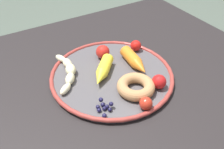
{
  "coord_description": "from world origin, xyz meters",
  "views": [
    {
      "loc": [
        -0.3,
        -0.48,
        1.19
      ],
      "look_at": [
        -0.02,
        -0.0,
        0.74
      ],
      "focal_mm": 39.27,
      "sensor_mm": 36.0,
      "label": 1
    }
  ],
  "objects": [
    {
      "name": "banana",
      "position": [
        -0.13,
        0.07,
        0.76
      ],
      "size": [
        0.09,
        0.18,
        0.03
      ],
      "color": "beige",
      "rests_on": "plate"
    },
    {
      "name": "tomato_far",
      "position": [
        -0.02,
        -0.16,
        0.76
      ],
      "size": [
        0.03,
        0.03,
        0.03
      ],
      "primitive_type": "sphere",
      "color": "red",
      "rests_on": "plate"
    },
    {
      "name": "donut",
      "position": [
        -0.0,
        -0.09,
        0.76
      ],
      "size": [
        0.14,
        0.14,
        0.03
      ],
      "primitive_type": "torus",
      "rotation": [
        0.0,
        0.0,
        2.28
      ],
      "color": "#B38050",
      "rests_on": "plate"
    },
    {
      "name": "tomato_mid",
      "position": [
        -0.0,
        0.09,
        0.77
      ],
      "size": [
        0.04,
        0.04,
        0.04
      ],
      "primitive_type": "sphere",
      "color": "red",
      "rests_on": "plate"
    },
    {
      "name": "tomato_extra",
      "position": [
        0.11,
        0.07,
        0.76
      ],
      "size": [
        0.04,
        0.04,
        0.04
      ],
      "primitive_type": "sphere",
      "color": "red",
      "rests_on": "plate"
    },
    {
      "name": "carrot_yellow",
      "position": [
        -0.04,
        0.01,
        0.76
      ],
      "size": [
        0.11,
        0.11,
        0.03
      ],
      "color": "yellow",
      "rests_on": "plate"
    },
    {
      "name": "blueberry_pile",
      "position": [
        -0.11,
        -0.11,
        0.75
      ],
      "size": [
        0.04,
        0.05,
        0.02
      ],
      "color": "#191638",
      "rests_on": "plate"
    },
    {
      "name": "dining_table",
      "position": [
        0.0,
        0.0,
        0.63
      ],
      "size": [
        0.97,
        0.83,
        0.73
      ],
      "color": "black",
      "rests_on": "ground_plane"
    },
    {
      "name": "tomato_near",
      "position": [
        0.06,
        -0.11,
        0.76
      ],
      "size": [
        0.04,
        0.04,
        0.04
      ],
      "primitive_type": "sphere",
      "color": "red",
      "rests_on": "plate"
    },
    {
      "name": "carrot_orange",
      "position": [
        0.06,
        -0.0,
        0.76
      ],
      "size": [
        0.05,
        0.13,
        0.04
      ],
      "color": "orange",
      "rests_on": "plate"
    },
    {
      "name": "plate",
      "position": [
        -0.02,
        -0.0,
        0.74
      ],
      "size": [
        0.36,
        0.36,
        0.02
      ],
      "color": "#504D50",
      "rests_on": "dining_table"
    }
  ]
}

